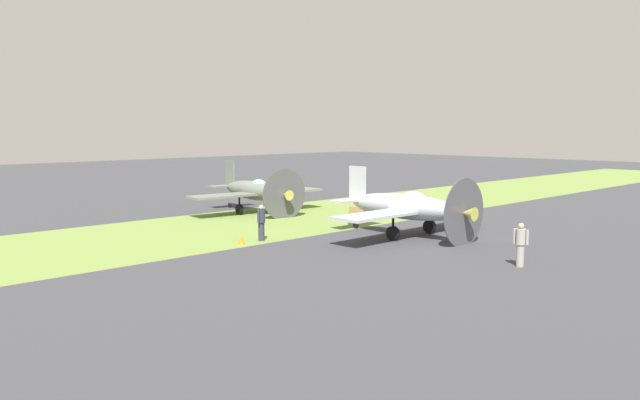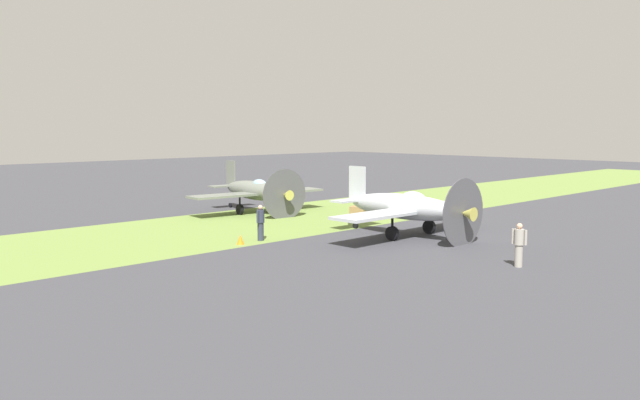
# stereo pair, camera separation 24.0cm
# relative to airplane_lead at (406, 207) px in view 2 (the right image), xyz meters

# --- Properties ---
(ground_plane) EXTENTS (160.00, 160.00, 0.00)m
(ground_plane) POSITION_rel_airplane_lead_xyz_m (-0.52, 0.64, -1.47)
(ground_plane) COLOR #38383D
(grass_verge) EXTENTS (120.00, 11.00, 0.01)m
(grass_verge) POSITION_rel_airplane_lead_xyz_m (-0.52, -8.82, -1.47)
(grass_verge) COLOR olive
(grass_verge) RESTS_ON ground
(airplane_lead) EXTENTS (9.80, 7.81, 3.52)m
(airplane_lead) POSITION_rel_airplane_lead_xyz_m (0.00, 0.00, 0.00)
(airplane_lead) COLOR #B2B7BC
(airplane_lead) RESTS_ON ground
(airplane_wingman) EXTENTS (9.44, 7.48, 3.35)m
(airplane_wingman) POSITION_rel_airplane_lead_xyz_m (-0.31, -12.36, -0.07)
(airplane_wingman) COLOR slate
(airplane_wingman) RESTS_ON ground
(ground_crew_chief) EXTENTS (0.38, 0.63, 1.73)m
(ground_crew_chief) POSITION_rel_airplane_lead_xyz_m (2.54, 7.58, -0.56)
(ground_crew_chief) COLOR #9E998E
(ground_crew_chief) RESTS_ON ground
(ground_crew_mechanic) EXTENTS (0.60, 0.38, 1.73)m
(ground_crew_mechanic) POSITION_rel_airplane_lead_xyz_m (6.04, -4.06, -0.56)
(ground_crew_mechanic) COLOR #2D3342
(ground_crew_mechanic) RESTS_ON ground
(fuel_drum) EXTENTS (0.60, 0.60, 0.90)m
(fuel_drum) POSITION_rel_airplane_lead_xyz_m (-4.82, -5.24, -1.02)
(fuel_drum) COLOR maroon
(fuel_drum) RESTS_ON ground
(supply_crate) EXTENTS (1.21, 1.21, 0.64)m
(supply_crate) POSITION_rel_airplane_lead_xyz_m (-3.52, -6.44, -1.15)
(supply_crate) COLOR olive
(supply_crate) RESTS_ON ground
(runway_marker_cone) EXTENTS (0.36, 0.36, 0.44)m
(runway_marker_cone) POSITION_rel_airplane_lead_xyz_m (7.35, -3.94, -1.25)
(runway_marker_cone) COLOR orange
(runway_marker_cone) RESTS_ON ground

